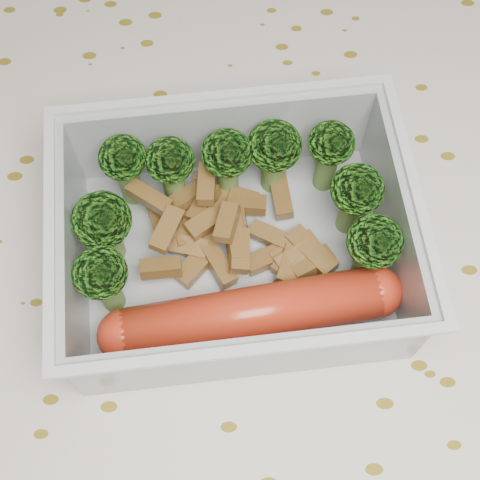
{
  "coord_description": "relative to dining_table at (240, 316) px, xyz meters",
  "views": [
    {
      "loc": [
        -0.0,
        -0.15,
        1.13
      ],
      "look_at": [
        0.0,
        0.01,
        0.78
      ],
      "focal_mm": 50.0,
      "sensor_mm": 36.0,
      "label": 1
    }
  ],
  "objects": [
    {
      "name": "broccoli_florets",
      "position": [
        -0.01,
        0.03,
        0.13
      ],
      "size": [
        0.18,
        0.11,
        0.06
      ],
      "color": "#608C3F",
      "rests_on": "lunch_container"
    },
    {
      "name": "ground_plane",
      "position": [
        0.0,
        0.0,
        -0.67
      ],
      "size": [
        4.0,
        4.0,
        0.0
      ],
      "primitive_type": "plane",
      "color": "olive",
      "rests_on": "ground"
    },
    {
      "name": "lunch_container",
      "position": [
        -0.0,
        0.0,
        0.11
      ],
      "size": [
        0.21,
        0.17,
        0.07
      ],
      "color": "silver",
      "rests_on": "tablecloth"
    },
    {
      "name": "meat_pile",
      "position": [
        -0.01,
        0.02,
        0.1
      ],
      "size": [
        0.12,
        0.08,
        0.03
      ],
      "color": "brown",
      "rests_on": "lunch_container"
    },
    {
      "name": "tablecloth",
      "position": [
        0.0,
        0.0,
        0.05
      ],
      "size": [
        1.46,
        0.96,
        0.19
      ],
      "color": "silver",
      "rests_on": "dining_table"
    },
    {
      "name": "dining_table",
      "position": [
        0.0,
        0.0,
        0.0
      ],
      "size": [
        1.4,
        0.9,
        0.75
      ],
      "color": "brown",
      "rests_on": "ground"
    },
    {
      "name": "sausage",
      "position": [
        0.01,
        -0.03,
        0.11
      ],
      "size": [
        0.17,
        0.05,
        0.03
      ],
      "color": "red",
      "rests_on": "lunch_container"
    }
  ]
}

